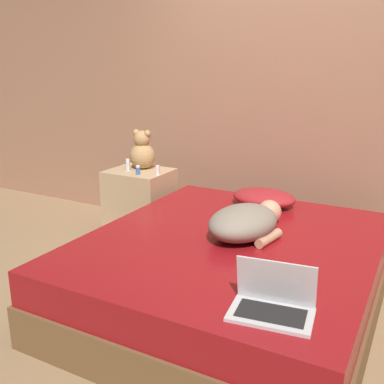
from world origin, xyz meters
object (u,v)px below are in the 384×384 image
at_px(pillow, 264,198).
at_px(bottle_clear, 128,165).
at_px(bottle_white, 158,170).
at_px(bottle_blue, 138,170).
at_px(teddy_bear, 142,152).
at_px(person_lying, 246,222).
at_px(laptop, 273,302).

xyz_separation_m(pillow, bottle_clear, (-1.21, -0.07, 0.14)).
bearing_deg(bottle_white, bottle_blue, -155.74).
relative_size(teddy_bear, bottle_blue, 4.39).
height_order(pillow, person_lying, person_lying).
distance_m(person_lying, bottle_blue, 1.28).
bearing_deg(bottle_clear, bottle_white, -1.03).
bearing_deg(teddy_bear, person_lying, -29.66).
bearing_deg(bottle_blue, teddy_bear, 114.25).
relative_size(teddy_bear, bottle_clear, 3.30).
bearing_deg(person_lying, bottle_white, 160.48).
height_order(teddy_bear, bottle_clear, teddy_bear).
relative_size(pillow, teddy_bear, 1.41).
bearing_deg(laptop, bottle_clear, 134.62).
distance_m(pillow, laptop, 1.54).
bearing_deg(person_lying, bottle_clear, 166.34).
bearing_deg(bottle_blue, bottle_white, 24.26).
relative_size(teddy_bear, bottle_white, 4.26).
relative_size(pillow, bottle_white, 6.00).
bearing_deg(pillow, bottle_white, -175.39).
height_order(pillow, teddy_bear, teddy_bear).
xyz_separation_m(laptop, bottle_clear, (-1.76, 1.37, 0.15)).
relative_size(pillow, laptop, 1.26).
xyz_separation_m(bottle_clear, bottle_blue, (0.16, -0.07, -0.01)).
distance_m(bottle_clear, bottle_blue, 0.17).
xyz_separation_m(person_lying, bottle_clear, (-1.32, 0.58, 0.10)).
bearing_deg(bottle_white, laptop, -43.22).
height_order(bottle_clear, bottle_white, bottle_clear).
xyz_separation_m(pillow, bottle_white, (-0.90, -0.07, 0.13)).
distance_m(person_lying, teddy_bear, 1.46).
bearing_deg(pillow, bottle_clear, -176.82).
relative_size(pillow, bottle_clear, 4.65).
relative_size(laptop, bottle_clear, 3.69).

